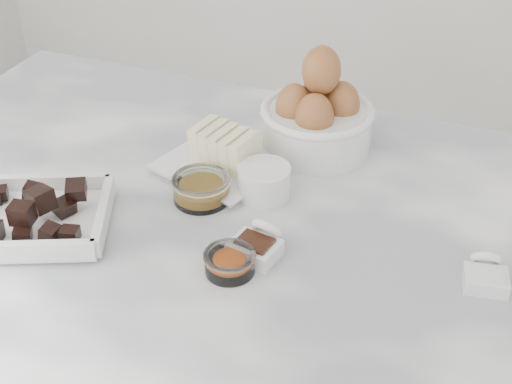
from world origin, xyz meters
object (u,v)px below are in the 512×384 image
at_px(zest_bowl, 230,261).
at_px(salt_spoon, 486,274).
at_px(honey_bowl, 201,188).
at_px(sugar_ramekin, 264,180).
at_px(vanilla_spoon, 258,244).
at_px(egg_bowl, 317,116).
at_px(butter_plate, 221,154).
at_px(chocolate_dish, 27,214).

bearing_deg(zest_bowl, salt_spoon, 17.41).
height_order(honey_bowl, zest_bowl, honey_bowl).
bearing_deg(zest_bowl, sugar_ramekin, 96.61).
relative_size(vanilla_spoon, salt_spoon, 1.14).
xyz_separation_m(zest_bowl, vanilla_spoon, (0.02, 0.05, -0.00)).
distance_m(sugar_ramekin, honey_bowl, 0.09).
bearing_deg(egg_bowl, butter_plate, -135.85).
xyz_separation_m(sugar_ramekin, zest_bowl, (0.02, -0.17, -0.01)).
bearing_deg(butter_plate, egg_bowl, 44.15).
bearing_deg(sugar_ramekin, zest_bowl, -83.39).
height_order(chocolate_dish, butter_plate, butter_plate).
bearing_deg(chocolate_dish, zest_bowl, 3.40).
distance_m(honey_bowl, zest_bowl, 0.16).
xyz_separation_m(sugar_ramekin, vanilla_spoon, (0.04, -0.13, -0.01)).
xyz_separation_m(sugar_ramekin, honey_bowl, (-0.08, -0.04, -0.01)).
bearing_deg(salt_spoon, egg_bowl, 141.19).
relative_size(egg_bowl, salt_spoon, 2.52).
height_order(sugar_ramekin, egg_bowl, egg_bowl).
relative_size(sugar_ramekin, honey_bowl, 0.89).
bearing_deg(honey_bowl, egg_bowl, 61.41).
xyz_separation_m(butter_plate, salt_spoon, (0.41, -0.12, -0.01)).
bearing_deg(egg_bowl, zest_bowl, -91.66).
height_order(butter_plate, sugar_ramekin, butter_plate).
relative_size(butter_plate, sugar_ramekin, 2.68).
distance_m(sugar_ramekin, vanilla_spoon, 0.13).
distance_m(sugar_ramekin, salt_spoon, 0.33).
bearing_deg(butter_plate, zest_bowl, -63.90).
bearing_deg(butter_plate, chocolate_dish, -128.14).
bearing_deg(salt_spoon, honey_bowl, 175.00).
height_order(sugar_ramekin, zest_bowl, sugar_ramekin).
height_order(chocolate_dish, egg_bowl, egg_bowl).
bearing_deg(butter_plate, sugar_ramekin, -26.68).
distance_m(zest_bowl, vanilla_spoon, 0.05).
distance_m(zest_bowl, salt_spoon, 0.31).
height_order(egg_bowl, salt_spoon, egg_bowl).
relative_size(egg_bowl, vanilla_spoon, 2.22).
distance_m(egg_bowl, zest_bowl, 0.33).
bearing_deg(sugar_ramekin, egg_bowl, 79.21).
bearing_deg(zest_bowl, chocolate_dish, -176.60).
height_order(zest_bowl, salt_spoon, salt_spoon).
bearing_deg(honey_bowl, salt_spoon, -5.00).
xyz_separation_m(egg_bowl, vanilla_spoon, (0.01, -0.28, -0.04)).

